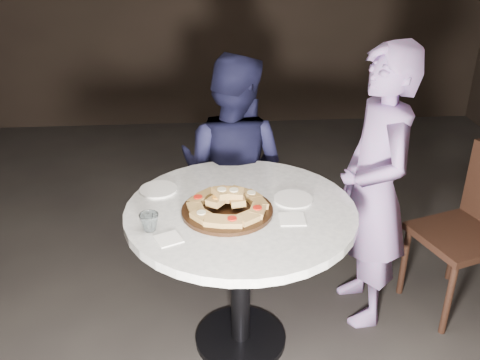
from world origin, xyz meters
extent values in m
plane|color=black|center=(0.00, 0.00, 0.00)|extent=(7.00, 7.00, 0.00)
cylinder|color=black|center=(0.08, 0.00, 0.02)|extent=(0.52, 0.52, 0.03)
cylinder|color=black|center=(0.08, 0.00, 0.43)|extent=(0.11, 0.11, 0.79)
cylinder|color=silver|center=(0.08, 0.00, 0.83)|extent=(1.18, 1.18, 0.05)
cylinder|color=black|center=(0.01, -0.03, 0.87)|extent=(0.52, 0.52, 0.02)
cube|color=#A47A3F|center=(0.15, -0.09, 0.89)|extent=(0.10, 0.11, 0.04)
cylinder|color=red|center=(0.15, -0.09, 0.91)|extent=(0.05, 0.05, 0.01)
cube|color=#A47A3F|center=(0.17, -0.02, 0.89)|extent=(0.10, 0.11, 0.04)
cube|color=#A47A3F|center=(0.14, 0.06, 0.89)|extent=(0.11, 0.12, 0.04)
cylinder|color=beige|center=(0.14, 0.06, 0.91)|extent=(0.06, 0.06, 0.01)
cube|color=#A47A3F|center=(0.08, 0.11, 0.89)|extent=(0.12, 0.11, 0.04)
cube|color=#A47A3F|center=(0.00, 0.12, 0.89)|extent=(0.09, 0.07, 0.04)
cylinder|color=red|center=(0.00, 0.12, 0.91)|extent=(0.04, 0.04, 0.01)
cube|color=#A47A3F|center=(-0.08, 0.09, 0.89)|extent=(0.12, 0.12, 0.04)
cube|color=#A47A3F|center=(-0.13, 0.03, 0.89)|extent=(0.11, 0.12, 0.04)
cylinder|color=red|center=(-0.13, 0.03, 0.91)|extent=(0.06, 0.06, 0.01)
cube|color=#A47A3F|center=(-0.14, -0.05, 0.89)|extent=(0.09, 0.11, 0.04)
cube|color=#A47A3F|center=(-0.11, -0.12, 0.89)|extent=(0.12, 0.12, 0.04)
cylinder|color=beige|center=(-0.11, -0.12, 0.91)|extent=(0.06, 0.06, 0.01)
cube|color=#A47A3F|center=(-0.05, -0.17, 0.89)|extent=(0.11, 0.09, 0.04)
cube|color=#A47A3F|center=(0.03, -0.18, 0.89)|extent=(0.10, 0.08, 0.04)
cylinder|color=red|center=(0.03, -0.18, 0.91)|extent=(0.05, 0.05, 0.01)
cube|color=#A47A3F|center=(0.10, -0.16, 0.89)|extent=(0.12, 0.11, 0.04)
cube|color=#A47A3F|center=(0.06, -0.03, 0.92)|extent=(0.08, 0.10, 0.04)
cylinder|color=#2D6B1E|center=(0.06, -0.03, 0.94)|extent=(0.05, 0.05, 0.01)
cube|color=#A47A3F|center=(0.01, 0.02, 0.92)|extent=(0.11, 0.12, 0.04)
cylinder|color=beige|center=(0.01, 0.02, 0.94)|extent=(0.06, 0.06, 0.01)
cube|color=#A47A3F|center=(-0.04, -0.03, 0.92)|extent=(0.11, 0.12, 0.04)
cylinder|color=orange|center=(-0.04, -0.03, 0.94)|extent=(0.06, 0.06, 0.01)
cube|color=#A47A3F|center=(-0.01, -0.01, 0.95)|extent=(0.10, 0.11, 0.04)
cylinder|color=beige|center=(-0.01, -0.01, 0.97)|extent=(0.06, 0.06, 0.01)
cube|color=#A47A3F|center=(0.05, -0.02, 0.95)|extent=(0.10, 0.09, 0.04)
cylinder|color=beige|center=(0.05, -0.02, 0.97)|extent=(0.05, 0.05, 0.01)
cylinder|color=white|center=(-0.33, 0.22, 0.86)|extent=(0.23, 0.23, 0.01)
cylinder|color=white|center=(0.35, 0.07, 0.86)|extent=(0.20, 0.20, 0.01)
imported|color=silver|center=(-0.35, -0.17, 0.90)|extent=(0.11, 0.11, 0.08)
cube|color=white|center=(-0.26, -0.25, 0.86)|extent=(0.14, 0.14, 0.01)
cube|color=white|center=(0.32, -0.12, 0.86)|extent=(0.12, 0.12, 0.01)
cube|color=black|center=(0.08, 1.20, 0.40)|extent=(0.41, 0.41, 0.04)
cube|color=black|center=(0.10, 1.01, 0.59)|extent=(0.37, 0.08, 0.40)
cylinder|color=black|center=(0.22, 1.37, 0.20)|extent=(0.04, 0.04, 0.40)
cylinder|color=black|center=(-0.09, 1.34, 0.20)|extent=(0.04, 0.04, 0.40)
cylinder|color=black|center=(0.26, 1.06, 0.20)|extent=(0.04, 0.04, 0.40)
cylinder|color=black|center=(-0.06, 1.02, 0.20)|extent=(0.04, 0.04, 0.40)
cube|color=black|center=(1.36, 0.23, 0.49)|extent=(0.57, 0.57, 0.04)
cylinder|color=black|center=(1.12, 0.36, 0.24)|extent=(0.05, 0.05, 0.49)
cylinder|color=black|center=(1.24, -0.01, 0.24)|extent=(0.05, 0.05, 0.49)
cylinder|color=black|center=(1.49, 0.48, 0.24)|extent=(0.05, 0.05, 0.49)
imported|color=black|center=(0.08, 0.71, 0.73)|extent=(0.87, 0.80, 1.45)
imported|color=#866DA9|center=(0.82, 0.23, 0.81)|extent=(0.42, 0.61, 1.61)
camera|label=1|loc=(-0.09, -2.27, 2.16)|focal=40.00mm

